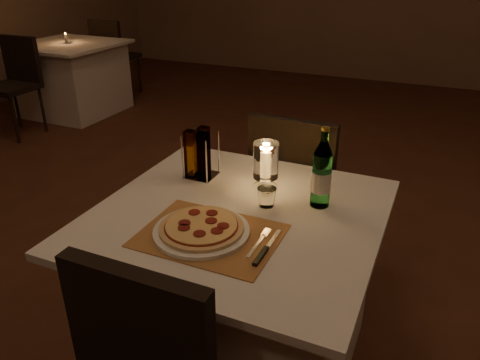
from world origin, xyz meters
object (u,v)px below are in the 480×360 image
at_px(pizza, 201,227).
at_px(tumbler, 267,197).
at_px(plate, 202,231).
at_px(neighbor_table_left, 72,78).
at_px(chair_far, 296,181).
at_px(hurricane_candle, 266,162).
at_px(water_bottle, 322,175).
at_px(main_table, 238,293).

height_order(pizza, tumbler, tumbler).
relative_size(plate, neighbor_table_left, 0.32).
xyz_separation_m(chair_far, hurricane_candle, (0.02, -0.49, 0.30)).
bearing_deg(hurricane_candle, water_bottle, -12.17).
xyz_separation_m(chair_far, tumbler, (0.08, -0.63, 0.23)).
bearing_deg(water_bottle, hurricane_candle, 167.83).
xyz_separation_m(plate, pizza, (0.00, 0.00, 0.02)).
distance_m(main_table, water_bottle, 0.58).
distance_m(main_table, plate, 0.42).
xyz_separation_m(plate, hurricane_candle, (0.07, 0.40, 0.10)).
relative_size(chair_far, pizza, 3.21).
relative_size(main_table, water_bottle, 3.31).
xyz_separation_m(main_table, water_bottle, (0.25, 0.17, 0.49)).
bearing_deg(neighbor_table_left, pizza, -41.54).
relative_size(chair_far, tumbler, 12.63).
bearing_deg(pizza, hurricane_candle, 80.31).
xyz_separation_m(main_table, hurricane_candle, (0.02, 0.22, 0.48)).
relative_size(main_table, plate, 3.12).
bearing_deg(plate, neighbor_table_left, 138.46).
height_order(chair_far, hurricane_candle, hurricane_candle).
xyz_separation_m(water_bottle, neighbor_table_left, (-3.34, 2.34, -0.49)).
bearing_deg(chair_far, neighbor_table_left, 149.81).
bearing_deg(plate, main_table, 74.48).
relative_size(tumbler, hurricane_candle, 0.37).
bearing_deg(pizza, main_table, 74.49).
relative_size(tumbler, water_bottle, 0.24).
height_order(chair_far, tumbler, chair_far).
relative_size(main_table, hurricane_candle, 5.25).
distance_m(main_table, pizza, 0.44).
relative_size(pizza, water_bottle, 0.93).
bearing_deg(pizza, water_bottle, 49.39).
distance_m(plate, tumbler, 0.30).
bearing_deg(main_table, chair_far, 90.00).
bearing_deg(chair_far, plate, -93.20).
relative_size(main_table, tumbler, 14.03).
xyz_separation_m(chair_far, neighbor_table_left, (-3.08, 1.79, -0.18)).
xyz_separation_m(water_bottle, hurricane_candle, (-0.23, 0.05, -0.01)).
distance_m(chair_far, plate, 0.92).
xyz_separation_m(chair_far, pizza, (-0.05, -0.89, 0.22)).
height_order(pizza, water_bottle, water_bottle).
relative_size(main_table, neighbor_table_left, 1.00).
bearing_deg(chair_far, tumbler, -83.04).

